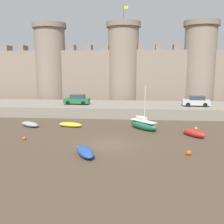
{
  "coord_description": "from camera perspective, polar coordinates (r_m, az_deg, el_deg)",
  "views": [
    {
      "loc": [
        2.45,
        -24.88,
        7.56
      ],
      "look_at": [
        -0.16,
        4.47,
        2.5
      ],
      "focal_mm": 42.0,
      "sensor_mm": 36.0,
      "label": 1
    }
  ],
  "objects": [
    {
      "name": "quay_road",
      "position": [
        43.16,
        1.76,
        0.7
      ],
      "size": [
        71.25,
        10.0,
        1.56
      ],
      "primitive_type": "cube",
      "color": "gray",
      "rests_on": "ground"
    },
    {
      "name": "rowboat_foreground_right",
      "position": [
        30.24,
        17.37,
        -4.38
      ],
      "size": [
        2.58,
        2.93,
        0.8
      ],
      "color": "red",
      "rests_on": "ground"
    },
    {
      "name": "rowboat_midflat_left",
      "position": [
        35.27,
        -17.43,
        -2.52
      ],
      "size": [
        3.22,
        2.64,
        0.65
      ],
      "color": "gray",
      "rests_on": "ground"
    },
    {
      "name": "mooring_buoy_near_channel",
      "position": [
        23.97,
        16.38,
        -8.49
      ],
      "size": [
        0.44,
        0.44,
        0.44
      ],
      "primitive_type": "sphere",
      "color": "#E04C1E",
      "rests_on": "ground"
    },
    {
      "name": "car_quay_east",
      "position": [
        42.74,
        17.82,
        2.26
      ],
      "size": [
        4.17,
        2.01,
        1.62
      ],
      "color": "#B2B5B7",
      "rests_on": "quay_road"
    },
    {
      "name": "car_quay_west",
      "position": [
        43.14,
        -7.63,
        2.7
      ],
      "size": [
        4.17,
        2.01,
        1.62
      ],
      "color": "#1E6638",
      "rests_on": "quay_road"
    },
    {
      "name": "sailboat_midflat_right",
      "position": [
        32.23,
        6.8,
        -2.7
      ],
      "size": [
        3.74,
        3.92,
        5.42
      ],
      "color": "#1E6B47",
      "rests_on": "ground"
    },
    {
      "name": "castle",
      "position": [
        52.97,
        2.46,
        9.31
      ],
      "size": [
        65.95,
        6.7,
        19.18
      ],
      "color": "gray",
      "rests_on": "ground"
    },
    {
      "name": "ground_plane",
      "position": [
        26.11,
        -0.53,
        -7.08
      ],
      "size": [
        160.0,
        160.0,
        0.0
      ],
      "primitive_type": "plane",
      "color": "#4C3D2D"
    },
    {
      "name": "mooring_buoy_mid_mud",
      "position": [
        33.56,
        17.83,
        -3.42
      ],
      "size": [
        0.38,
        0.38,
        0.38
      ],
      "primitive_type": "sphere",
      "color": "orange",
      "rests_on": "ground"
    },
    {
      "name": "rowboat_midflat_centre",
      "position": [
        22.93,
        -5.87,
        -8.55
      ],
      "size": [
        2.55,
        3.51,
        0.73
      ],
      "color": "#234793",
      "rests_on": "ground"
    },
    {
      "name": "mooring_buoy_near_shore",
      "position": [
        29.15,
        -18.56,
        -5.44
      ],
      "size": [
        0.36,
        0.36,
        0.36
      ],
      "primitive_type": "sphere",
      "color": "#E04C1E",
      "rests_on": "ground"
    },
    {
      "name": "rowboat_near_channel_right",
      "position": [
        33.96,
        -9.07,
        -2.7
      ],
      "size": [
        3.27,
        1.68,
        0.59
      ],
      "color": "yellow",
      "rests_on": "ground"
    }
  ]
}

